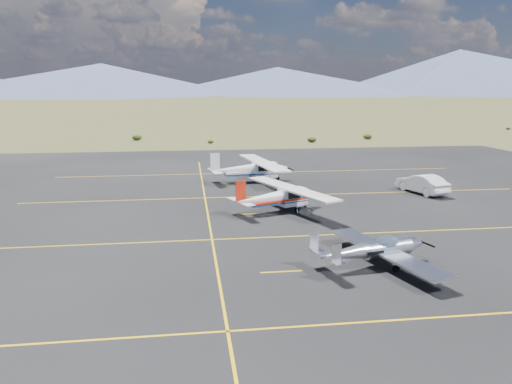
# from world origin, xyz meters

# --- Properties ---
(ground) EXTENTS (1600.00, 1600.00, 0.00)m
(ground) POSITION_xyz_m (0.00, 0.00, 0.00)
(ground) COLOR #383D1C
(ground) RESTS_ON ground
(apron) EXTENTS (72.00, 72.00, 0.02)m
(apron) POSITION_xyz_m (0.00, 7.00, 0.00)
(apron) COLOR black
(apron) RESTS_ON ground
(aircraft_low_wing) EXTENTS (5.98, 8.15, 1.77)m
(aircraft_low_wing) POSITION_xyz_m (1.65, -3.37, 0.85)
(aircraft_low_wing) COLOR silver
(aircraft_low_wing) RESTS_ON apron
(aircraft_cessna) EXTENTS (7.03, 9.56, 2.49)m
(aircraft_cessna) POSITION_xyz_m (-1.04, 7.93, 1.11)
(aircraft_cessna) COLOR silver
(aircraft_cessna) RESTS_ON apron
(aircraft_plain) EXTENTS (6.67, 11.00, 2.77)m
(aircraft_plain) POSITION_xyz_m (-1.54, 19.17, 1.23)
(aircraft_plain) COLOR white
(aircraft_plain) RESTS_ON apron
(sedan) EXTENTS (2.89, 5.05, 1.57)m
(sedan) POSITION_xyz_m (11.69, 12.37, 0.80)
(sedan) COLOR silver
(sedan) RESTS_ON apron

